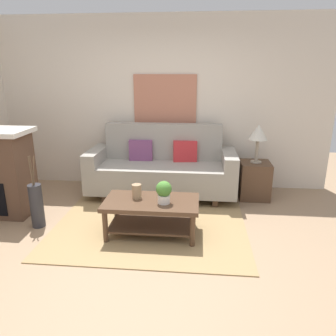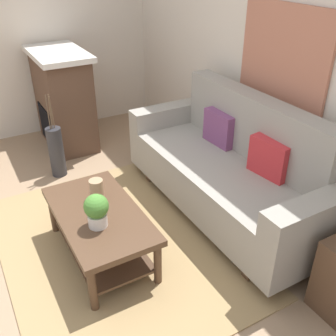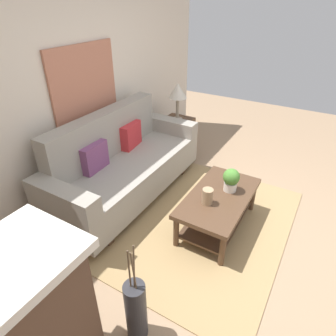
% 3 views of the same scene
% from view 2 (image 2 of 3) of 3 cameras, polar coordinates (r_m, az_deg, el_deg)
% --- Properties ---
extents(ground_plane, '(9.31, 9.31, 0.00)m').
position_cam_2_polar(ground_plane, '(3.29, -15.67, -13.66)').
color(ground_plane, '#9E7F60').
extents(wall_back, '(5.31, 0.10, 2.70)m').
position_cam_2_polar(wall_back, '(3.60, 16.90, 14.91)').
color(wall_back, beige).
rests_on(wall_back, ground_plane).
extents(wall_left, '(0.10, 5.11, 2.70)m').
position_cam_2_polar(wall_left, '(5.26, -20.21, 18.93)').
color(wall_left, beige).
rests_on(wall_left, ground_plane).
extents(area_rug, '(2.37, 1.79, 0.01)m').
position_cam_2_polar(area_rug, '(3.38, -7.44, -11.05)').
color(area_rug, '#A38456').
rests_on(area_rug, ground_plane).
extents(couch, '(2.22, 0.84, 1.08)m').
position_cam_2_polar(couch, '(3.58, 8.95, -0.23)').
color(couch, gray).
rests_on(couch, ground_plane).
extents(throw_pillow_plum, '(0.37, 0.14, 0.32)m').
position_cam_2_polar(throw_pillow_plum, '(3.78, 7.58, 5.82)').
color(throw_pillow_plum, '#7A4270').
rests_on(throw_pillow_plum, couch).
extents(throw_pillow_crimson, '(0.37, 0.17, 0.32)m').
position_cam_2_polar(throw_pillow_crimson, '(3.32, 14.63, 1.41)').
color(throw_pillow_crimson, red).
rests_on(throw_pillow_crimson, couch).
extents(coffee_table, '(1.10, 0.60, 0.43)m').
position_cam_2_polar(coffee_table, '(3.12, -9.98, -8.09)').
color(coffee_table, '#513826').
rests_on(coffee_table, ground_plane).
extents(tabletop_vase, '(0.11, 0.11, 0.17)m').
position_cam_2_polar(tabletop_vase, '(3.16, -10.43, -3.10)').
color(tabletop_vase, tan).
rests_on(tabletop_vase, coffee_table).
extents(potted_plant_tabletop, '(0.18, 0.18, 0.26)m').
position_cam_2_polar(potted_plant_tabletop, '(2.83, -10.43, -6.04)').
color(potted_plant_tabletop, white).
rests_on(potted_plant_tabletop, coffee_table).
extents(fireplace, '(1.02, 0.58, 1.16)m').
position_cam_2_polar(fireplace, '(4.92, -15.06, 9.73)').
color(fireplace, brown).
rests_on(fireplace, ground_plane).
extents(floor_vase, '(0.16, 0.16, 0.55)m').
position_cam_2_polar(floor_vase, '(4.34, -16.04, 2.27)').
color(floor_vase, '#2D2D33').
rests_on(floor_vase, ground_plane).
extents(floor_vase_branch_a, '(0.05, 0.02, 0.36)m').
position_cam_2_polar(floor_vase_branch_a, '(4.14, -16.85, 7.74)').
color(floor_vase_branch_a, brown).
rests_on(floor_vase_branch_a, floor_vase).
extents(floor_vase_branch_b, '(0.02, 0.02, 0.36)m').
position_cam_2_polar(floor_vase_branch_b, '(4.17, -16.73, 7.92)').
color(floor_vase_branch_b, brown).
rests_on(floor_vase_branch_b, floor_vase).
extents(floor_vase_branch_c, '(0.03, 0.02, 0.36)m').
position_cam_2_polar(floor_vase_branch_c, '(4.16, -17.19, 7.81)').
color(floor_vase_branch_c, brown).
rests_on(floor_vase_branch_c, floor_vase).
extents(framed_painting, '(0.99, 0.03, 0.80)m').
position_cam_2_polar(framed_painting, '(3.51, 16.54, 15.72)').
color(framed_painting, '#B77056').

